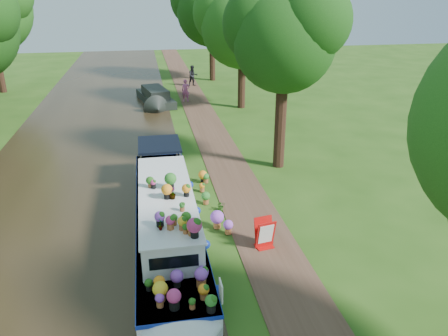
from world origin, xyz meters
The scene contains 12 objects.
ground centered at (0.00, 0.00, 0.00)m, with size 100.00×100.00×0.00m, color #264B12.
canal_water centered at (-6.00, 0.00, 0.01)m, with size 10.00×100.00×0.02m, color black.
towpath centered at (1.20, 0.00, 0.01)m, with size 2.20×100.00×0.03m, color #4A3022.
plant_boat centered at (-2.25, -3.16, 0.85)m, with size 2.29×13.52×2.27m.
tree_near_overhang centered at (3.79, 3.06, 6.60)m, with size 5.52×5.28×8.99m.
tree_near_mid centered at (4.48, 15.08, 6.44)m, with size 6.90×6.60×9.40m.
tree_near_far centered at (3.98, 26.09, 7.05)m, with size 7.59×7.26×10.30m.
second_boat centered at (-1.92, 17.36, 0.52)m, with size 3.05×6.84×1.27m.
sandwich_board centered at (1.06, -4.28, 0.52)m, with size 0.71×0.65×1.08m.
pedestrian_pink centered at (0.50, 17.61, 0.91)m, with size 0.64×0.42×1.76m, color #C24F6C.
pedestrian_dark centered at (1.77, 23.50, 0.97)m, with size 0.92×0.71×1.89m, color black.
verge_plant centered at (0.05, -1.24, 0.20)m, with size 0.36×0.31×0.40m, color #2F5B1B.
Camera 1 is at (-2.73, -17.05, 8.54)m, focal length 35.00 mm.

